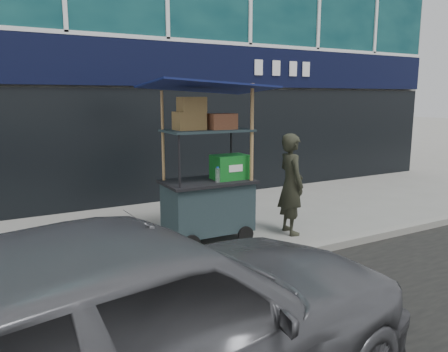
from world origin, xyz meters
TOP-DOWN VIEW (x-y plane):
  - ground at (0.00, 0.00)m, footprint 80.00×80.00m
  - curb at (0.00, -0.20)m, footprint 80.00×0.18m
  - vendor_cart at (-0.52, 1.08)m, footprint 1.86×1.34m
  - vendor_man at (0.82, 0.74)m, footprint 0.50×0.67m
  - parked_car at (-2.91, -2.36)m, footprint 4.91×2.77m

SIDE VIEW (x-z plane):
  - ground at x=0.00m, z-range 0.00..0.00m
  - curb at x=0.00m, z-range 0.00..0.12m
  - parked_car at x=-2.91m, z-range 0.00..1.58m
  - vendor_man at x=0.82m, z-range 0.00..1.66m
  - vendor_cart at x=-0.52m, z-range -0.37..2.11m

